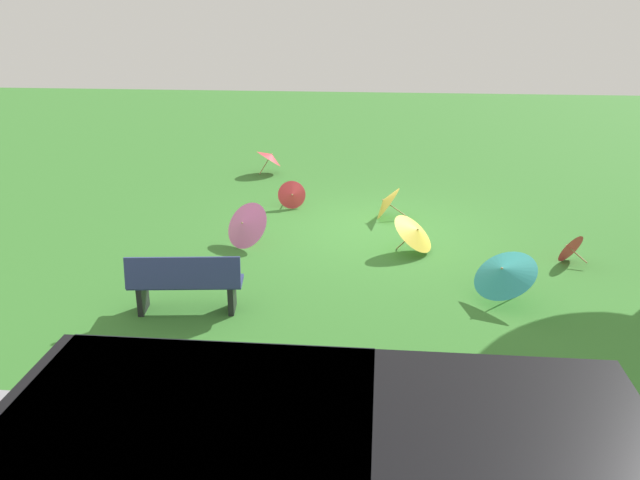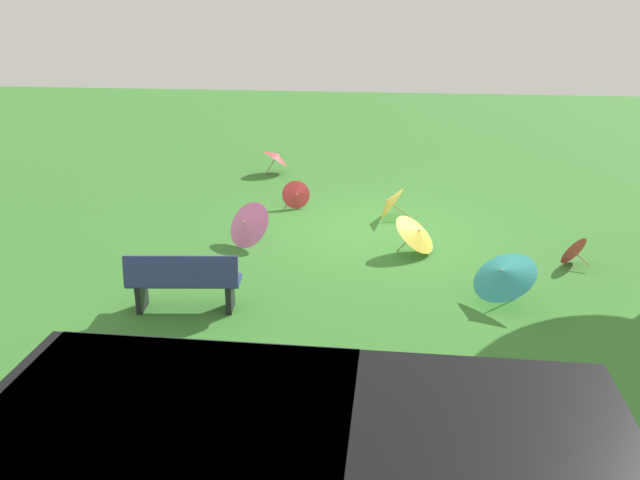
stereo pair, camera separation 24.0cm
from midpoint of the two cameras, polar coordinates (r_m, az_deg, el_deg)
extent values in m
plane|color=#387A2D|center=(12.79, 5.68, 0.89)|extent=(40.00, 40.00, 0.00)
cube|color=black|center=(5.02, -11.31, -16.62)|extent=(2.58, 1.92, 0.55)
cylinder|color=black|center=(6.45, -14.20, -17.11)|extent=(0.76, 0.22, 0.76)
cylinder|color=black|center=(6.20, 16.69, -19.13)|extent=(0.76, 0.22, 0.76)
cube|color=navy|center=(9.52, -11.04, -3.50)|extent=(1.64, 0.63, 0.05)
cube|color=navy|center=(9.25, -11.36, -2.73)|extent=(1.60, 0.29, 0.45)
cube|color=black|center=(9.76, -14.65, -4.65)|extent=(0.13, 0.41, 0.45)
cube|color=black|center=(9.51, -7.15, -4.79)|extent=(0.13, 0.41, 0.45)
cylinder|color=tan|center=(10.10, 16.93, -4.07)|extent=(0.25, 0.21, 0.43)
cone|color=teal|center=(9.87, 16.39, -2.86)|extent=(1.28, 1.29, 0.66)
sphere|color=tan|center=(9.81, 16.25, -2.55)|extent=(0.06, 0.06, 0.05)
cylinder|color=tan|center=(11.70, 8.15, -0.18)|extent=(0.30, 0.14, 0.35)
cone|color=yellow|center=(11.56, 9.07, 0.66)|extent=(0.99, 1.05, 0.65)
sphere|color=tan|center=(11.53, 9.28, 0.85)|extent=(0.06, 0.05, 0.05)
cylinder|color=tan|center=(12.09, -4.97, 0.98)|extent=(0.24, 0.33, 0.27)
cone|color=pink|center=(11.88, -5.86, 1.43)|extent=(1.08, 1.01, 0.82)
sphere|color=tan|center=(11.83, -6.08, 1.55)|extent=(0.06, 0.06, 0.05)
cylinder|color=tan|center=(16.89, -3.96, 6.44)|extent=(0.26, 0.15, 0.39)
cone|color=#D8383F|center=(16.88, -3.41, 7.32)|extent=(0.92, 0.94, 0.53)
sphere|color=tan|center=(16.88, -3.27, 7.55)|extent=(0.06, 0.05, 0.05)
cylinder|color=tan|center=(11.75, 22.46, -1.48)|extent=(0.25, 0.27, 0.17)
cone|color=#D8383F|center=(11.81, 21.70, -0.77)|extent=(0.63, 0.61, 0.55)
sphere|color=tan|center=(11.83, 21.55, -0.63)|extent=(0.06, 0.06, 0.05)
cylinder|color=tan|center=(14.23, -1.70, 3.96)|extent=(0.11, 0.35, 0.14)
cone|color=#D8383F|center=(14.00, -1.61, 4.00)|extent=(0.65, 0.42, 0.60)
sphere|color=tan|center=(13.95, -1.59, 4.00)|extent=(0.05, 0.05, 0.05)
cylinder|color=tan|center=(13.38, 7.72, 2.49)|extent=(0.45, 0.06, 0.31)
cone|color=yellow|center=(13.35, 6.59, 3.30)|extent=(0.60, 0.81, 0.71)
sphere|color=tan|center=(13.34, 6.36, 3.47)|extent=(0.05, 0.04, 0.05)
camera|label=1|loc=(0.12, -89.34, 0.24)|focal=36.59mm
camera|label=2|loc=(0.12, 90.66, -0.24)|focal=36.59mm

